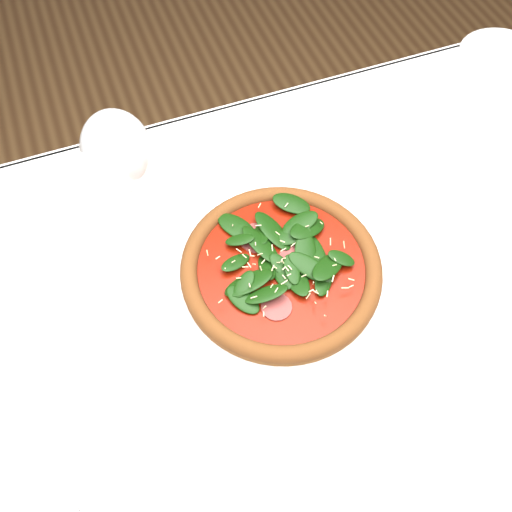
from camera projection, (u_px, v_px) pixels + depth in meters
name	position (u px, v px, depth m)	size (l,w,h in m)	color
ground	(273.00, 460.00, 1.36)	(6.00, 6.00, 0.00)	brown
dining_table	(285.00, 357.00, 0.81)	(1.21, 0.81, 0.75)	white
plate	(281.00, 274.00, 0.75)	(0.31, 0.31, 0.01)	white
pizza	(281.00, 267.00, 0.74)	(0.28, 0.28, 0.03)	#945A23
wine_glass	(118.00, 154.00, 0.68)	(0.09, 0.09, 0.21)	white
saucer_far	(503.00, 57.00, 0.98)	(0.15, 0.15, 0.01)	white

